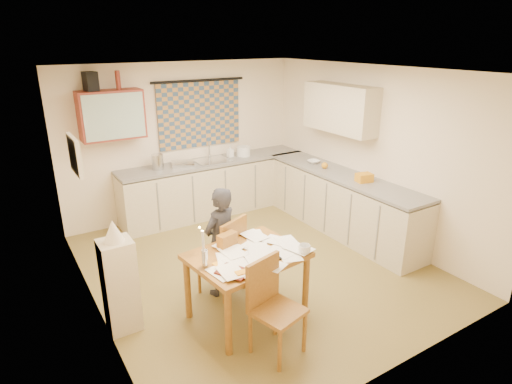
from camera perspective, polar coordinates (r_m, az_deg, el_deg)
floor at (r=5.76m, az=-0.00°, el=-9.84°), size 4.00×4.50×0.02m
ceiling at (r=5.01m, az=-0.00°, el=16.04°), size 4.00×4.50×0.02m
wall_back at (r=7.20m, az=-9.67°, el=6.81°), size 4.00×0.02×2.50m
wall_front at (r=3.68m, az=19.20°, el=-7.10°), size 4.00×0.02×2.50m
wall_left at (r=4.57m, az=-21.88°, el=-2.06°), size 0.02×4.50×2.50m
wall_right at (r=6.50m, az=15.25°, el=4.98°), size 0.02×4.50×2.50m
window_blind at (r=7.20m, az=-7.50°, el=10.18°), size 1.45×0.03×1.05m
curtain_rod at (r=7.11m, az=-7.63°, el=14.53°), size 1.60×0.04×0.04m
wall_cabinet at (r=6.58m, az=-18.71°, el=9.72°), size 0.90×0.34×0.70m
wall_cabinet_glass at (r=6.41m, az=-18.33°, el=9.52°), size 0.84×0.02×0.64m
upper_cabinet_right at (r=6.63m, az=11.14°, el=10.90°), size 0.34×1.30×0.70m
framed_print at (r=4.82m, az=-23.04°, el=4.53°), size 0.04×0.50×0.40m
print_canvas at (r=4.83m, az=-22.75°, el=4.58°), size 0.01×0.42×0.32m
counter_back at (r=7.32m, az=-5.19°, el=0.73°), size 3.30×0.62×0.92m
counter_right at (r=6.70m, az=11.20°, el=-1.43°), size 0.62×2.95×0.92m
stove at (r=6.06m, az=17.91°, el=-4.68°), size 0.55×0.55×0.85m
sink at (r=7.16m, az=-5.87°, el=3.86°), size 0.55×0.45×0.10m
tap at (r=7.28m, az=-6.25°, el=5.60°), size 0.04×0.04×0.28m
dish_rack at (r=6.93m, az=-9.75°, el=3.74°), size 0.43×0.40×0.06m
kettle at (r=6.77m, az=-12.99°, el=3.92°), size 0.22×0.22×0.24m
mixing_bowl at (r=7.40m, az=-1.70°, el=5.46°), size 0.24×0.24×0.16m
soap_bottle at (r=7.33m, az=-3.47°, el=5.45°), size 0.12×0.12×0.20m
bowl at (r=7.03m, az=7.68°, el=4.03°), size 0.23×0.23×0.05m
orange_bag at (r=6.24m, az=14.23°, el=1.87°), size 0.25×0.20×0.12m
fruit_orange at (r=6.75m, az=9.13°, el=3.52°), size 0.10×0.10×0.10m
speaker at (r=6.47m, az=-21.21°, el=13.59°), size 0.19×0.22×0.26m
bottle_green at (r=6.48m, az=-20.67°, el=13.66°), size 0.08×0.08×0.26m
bottle_brown at (r=6.55m, az=-17.93°, el=14.02°), size 0.07×0.07×0.26m
dining_table at (r=4.64m, az=-1.20°, el=-12.25°), size 1.23×0.99×0.75m
chair_far at (r=5.10m, az=-4.47°, el=-10.17°), size 0.57×0.57×0.96m
chair_near at (r=4.23m, az=2.69°, el=-17.33°), size 0.52×0.52×0.94m
person at (r=4.93m, az=-4.77°, el=-6.62°), size 0.67×0.61×1.30m
shelf_stand at (r=4.61m, az=-17.68°, el=-11.82°), size 0.32×0.30×1.00m
lampshade at (r=4.33m, az=-18.51°, el=-4.94°), size 0.20×0.20×0.22m
letter_rack at (r=4.55m, az=-3.85°, el=-6.48°), size 0.24×0.15×0.16m
mug at (r=4.45m, az=6.48°, el=-7.61°), size 0.17×0.17×0.10m
magazine at (r=4.03m, az=-3.89°, el=-11.33°), size 0.47×0.49×0.03m
book at (r=4.19m, az=-5.12°, el=-10.12°), size 0.21×0.25×0.02m
orange_box at (r=4.07m, az=-1.91°, el=-10.82°), size 0.13×0.09×0.04m
eyeglasses at (r=4.33m, az=2.60°, el=-8.97°), size 0.13×0.05×0.02m
candle_holder at (r=4.21m, az=-6.84°, el=-8.79°), size 0.08×0.08×0.18m
candle at (r=4.09m, az=-7.08°, el=-6.54°), size 0.03×0.03×0.22m
candle_flame at (r=4.08m, az=-7.54°, el=-4.72°), size 0.02×0.02×0.02m
papers at (r=4.43m, az=-0.11°, el=-8.18°), size 1.16×1.00×0.03m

